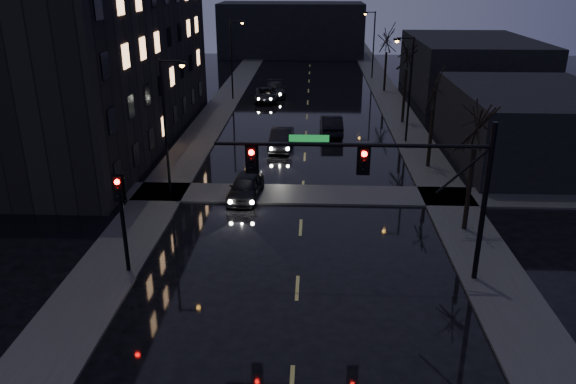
# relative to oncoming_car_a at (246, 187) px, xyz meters

# --- Properties ---
(sidewalk_left) EXTENTS (3.00, 140.00, 0.12)m
(sidewalk_left) POSITION_rel_oncoming_car_a_xyz_m (-5.18, 17.06, -0.65)
(sidewalk_left) COLOR #2D2D2B
(sidewalk_left) RESTS_ON ground
(sidewalk_right) EXTENTS (3.00, 140.00, 0.12)m
(sidewalk_right) POSITION_rel_oncoming_car_a_xyz_m (11.82, 17.06, -0.65)
(sidewalk_right) COLOR #2D2D2B
(sidewalk_right) RESTS_ON ground
(sidewalk_cross) EXTENTS (40.00, 3.00, 0.12)m
(sidewalk_cross) POSITION_rel_oncoming_car_a_xyz_m (3.32, 0.56, -0.65)
(sidewalk_cross) COLOR #2D2D2B
(sidewalk_cross) RESTS_ON ground
(apartment_block) EXTENTS (12.00, 30.00, 12.00)m
(apartment_block) POSITION_rel_oncoming_car_a_xyz_m (-13.18, 12.06, 5.29)
(apartment_block) COLOR black
(apartment_block) RESTS_ON ground
(commercial_right_near) EXTENTS (10.00, 14.00, 5.00)m
(commercial_right_near) POSITION_rel_oncoming_car_a_xyz_m (18.82, 8.06, 1.79)
(commercial_right_near) COLOR black
(commercial_right_near) RESTS_ON ground
(commercial_right_far) EXTENTS (12.00, 18.00, 6.00)m
(commercial_right_far) POSITION_rel_oncoming_car_a_xyz_m (20.32, 30.06, 2.29)
(commercial_right_far) COLOR black
(commercial_right_far) RESTS_ON ground
(far_block) EXTENTS (22.00, 10.00, 8.00)m
(far_block) POSITION_rel_oncoming_car_a_xyz_m (0.32, 60.06, 3.29)
(far_block) COLOR black
(far_block) RESTS_ON ground
(signal_mast) EXTENTS (11.11, 0.41, 7.00)m
(signal_mast) POSITION_rel_oncoming_car_a_xyz_m (7.16, -8.94, 4.15)
(signal_mast) COLOR black
(signal_mast) RESTS_ON ground
(signal_pole_left) EXTENTS (0.35, 0.41, 4.53)m
(signal_pole_left) POSITION_rel_oncoming_car_a_xyz_m (-4.18, -8.95, 2.30)
(signal_pole_left) COLOR black
(signal_pole_left) RESTS_ON ground
(tree_near) EXTENTS (3.52, 3.52, 8.08)m
(tree_near) POSITION_rel_oncoming_car_a_xyz_m (11.72, -3.94, 5.50)
(tree_near) COLOR black
(tree_near) RESTS_ON ground
(tree_mid_a) EXTENTS (3.30, 3.30, 7.58)m
(tree_mid_a) POSITION_rel_oncoming_car_a_xyz_m (11.72, 6.06, 5.11)
(tree_mid_a) COLOR black
(tree_mid_a) RESTS_ON ground
(tree_mid_b) EXTENTS (3.74, 3.74, 8.59)m
(tree_mid_b) POSITION_rel_oncoming_car_a_xyz_m (11.72, 18.06, 5.89)
(tree_mid_b) COLOR black
(tree_mid_b) RESTS_ON ground
(tree_far) EXTENTS (3.43, 3.43, 7.88)m
(tree_far) POSITION_rel_oncoming_car_a_xyz_m (11.72, 32.06, 5.35)
(tree_far) COLOR black
(tree_far) RESTS_ON ground
(streetlight_l_near) EXTENTS (1.53, 0.28, 8.00)m
(streetlight_l_near) POSITION_rel_oncoming_car_a_xyz_m (-4.27, 0.06, 4.06)
(streetlight_l_near) COLOR black
(streetlight_l_near) RESTS_ON ground
(streetlight_l_far) EXTENTS (1.53, 0.28, 8.00)m
(streetlight_l_far) POSITION_rel_oncoming_car_a_xyz_m (-4.27, 27.06, 4.06)
(streetlight_l_far) COLOR black
(streetlight_l_far) RESTS_ON ground
(streetlight_r_mid) EXTENTS (1.53, 0.28, 8.00)m
(streetlight_r_mid) POSITION_rel_oncoming_car_a_xyz_m (10.90, 12.06, 4.06)
(streetlight_r_mid) COLOR black
(streetlight_r_mid) RESTS_ON ground
(streetlight_r_far) EXTENTS (1.53, 0.28, 8.00)m
(streetlight_r_far) POSITION_rel_oncoming_car_a_xyz_m (10.90, 40.06, 4.06)
(streetlight_r_far) COLOR black
(streetlight_r_far) RESTS_ON ground
(oncoming_car_a) EXTENTS (2.10, 4.34, 1.43)m
(oncoming_car_a) POSITION_rel_oncoming_car_a_xyz_m (0.00, 0.00, 0.00)
(oncoming_car_a) COLOR black
(oncoming_car_a) RESTS_ON ground
(oncoming_car_b) EXTENTS (1.79, 4.51, 1.46)m
(oncoming_car_b) POSITION_rel_oncoming_car_a_xyz_m (1.52, 10.01, 0.02)
(oncoming_car_b) COLOR black
(oncoming_car_b) RESTS_ON ground
(oncoming_car_c) EXTENTS (2.54, 5.06, 1.38)m
(oncoming_car_c) POSITION_rel_oncoming_car_a_xyz_m (-0.95, 26.59, -0.03)
(oncoming_car_c) COLOR black
(oncoming_car_c) RESTS_ON ground
(oncoming_car_d) EXTENTS (2.54, 5.20, 1.46)m
(oncoming_car_d) POSITION_rel_oncoming_car_a_xyz_m (-0.18, 29.11, 0.01)
(oncoming_car_d) COLOR black
(oncoming_car_d) RESTS_ON ground
(lead_car) EXTENTS (1.85, 4.86, 1.58)m
(lead_car) POSITION_rel_oncoming_car_a_xyz_m (5.36, 14.14, 0.08)
(lead_car) COLOR black
(lead_car) RESTS_ON ground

